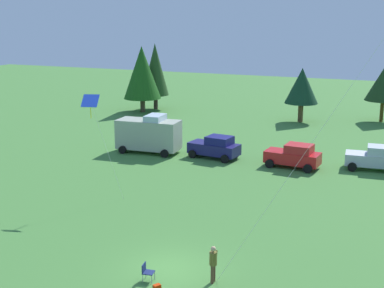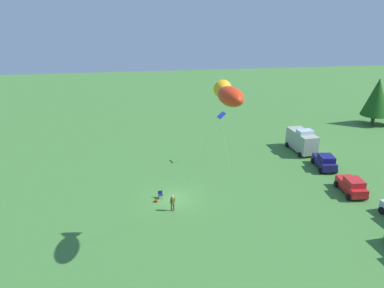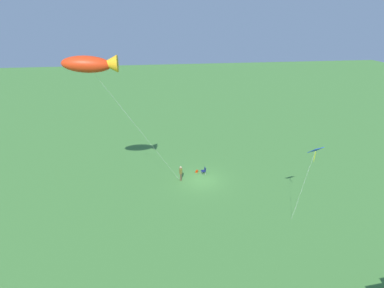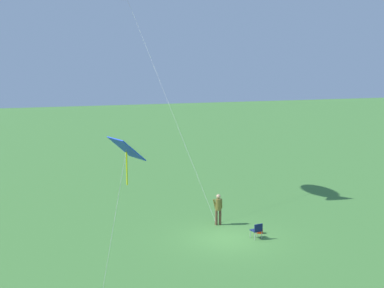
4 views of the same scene
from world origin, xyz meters
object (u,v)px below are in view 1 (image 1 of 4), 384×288
object	(u,v)px
folding_chair	(147,271)
car_navy_hatch	(215,147)
car_red_sedan	(294,156)
person_kite_flyer	(213,261)
van_motorhome_grey	(149,134)
backpack_on_grass	(157,287)
kite_diamond_blue	(91,103)
car_silver_compact	(375,158)

from	to	relation	value
folding_chair	car_navy_hatch	size ratio (longest dim) A/B	0.19
car_red_sedan	folding_chair	bearing A→B (deg)	-91.16
person_kite_flyer	van_motorhome_grey	distance (m)	23.59
backpack_on_grass	van_motorhome_grey	xyz separation A→B (m)	(-11.29, 21.00, 1.53)
folding_chair	backpack_on_grass	size ratio (longest dim) A/B	2.56
kite_diamond_blue	folding_chair	bearing A→B (deg)	-45.66
car_navy_hatch	person_kite_flyer	bearing A→B (deg)	-62.22
folding_chair	car_navy_hatch	xyz separation A→B (m)	(-4.58, 20.94, 0.46)
person_kite_flyer	kite_diamond_blue	size ratio (longest dim) A/B	0.26
backpack_on_grass	kite_diamond_blue	world-z (taller)	kite_diamond_blue
kite_diamond_blue	backpack_on_grass	bearing A→B (deg)	-44.80
car_red_sedan	backpack_on_grass	bearing A→B (deg)	-88.95
car_silver_compact	kite_diamond_blue	xyz separation A→B (m)	(-16.13, -14.15, 5.39)
folding_chair	van_motorhome_grey	xyz separation A→B (m)	(-10.52, 20.48, 1.16)
backpack_on_grass	car_red_sedan	bearing A→B (deg)	86.50
backpack_on_grass	van_motorhome_grey	world-z (taller)	van_motorhome_grey
van_motorhome_grey	car_silver_compact	xyz separation A→B (m)	(18.48, 2.03, -0.69)
car_red_sedan	van_motorhome_grey	bearing A→B (deg)	-174.45
backpack_on_grass	kite_diamond_blue	distance (m)	14.05
car_navy_hatch	folding_chair	bearing A→B (deg)	-70.24
person_kite_flyer	car_red_sedan	distance (m)	19.69
folding_chair	car_red_sedan	world-z (taller)	car_red_sedan
backpack_on_grass	car_red_sedan	xyz separation A→B (m)	(1.30, 21.22, 0.84)
person_kite_flyer	kite_diamond_blue	distance (m)	14.23
backpack_on_grass	car_silver_compact	xyz separation A→B (m)	(7.19, 23.03, 0.84)
van_motorhome_grey	car_red_sedan	distance (m)	12.61
van_motorhome_grey	car_silver_compact	size ratio (longest dim) A/B	1.28
car_red_sedan	car_silver_compact	size ratio (longest dim) A/B	1.00
car_navy_hatch	car_silver_compact	distance (m)	12.64
person_kite_flyer	car_silver_compact	xyz separation A→B (m)	(5.15, 21.49, -0.07)
car_navy_hatch	car_red_sedan	size ratio (longest dim) A/B	1.02
car_navy_hatch	kite_diamond_blue	bearing A→B (deg)	-98.49
backpack_on_grass	car_red_sedan	world-z (taller)	car_red_sedan
folding_chair	car_red_sedan	distance (m)	20.81
person_kite_flyer	folding_chair	bearing A→B (deg)	-159.12
folding_chair	kite_diamond_blue	size ratio (longest dim) A/B	0.12
van_motorhome_grey	kite_diamond_blue	xyz separation A→B (m)	(2.35, -12.12, 4.70)
van_motorhome_grey	car_red_sedan	bearing A→B (deg)	-2.96
car_red_sedan	kite_diamond_blue	distance (m)	16.91
person_kite_flyer	folding_chair	xyz separation A→B (m)	(-2.81, -1.02, -0.53)
car_navy_hatch	car_silver_compact	xyz separation A→B (m)	(12.54, 1.57, 0.00)
backpack_on_grass	car_navy_hatch	xyz separation A→B (m)	(-5.35, 21.46, 0.84)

